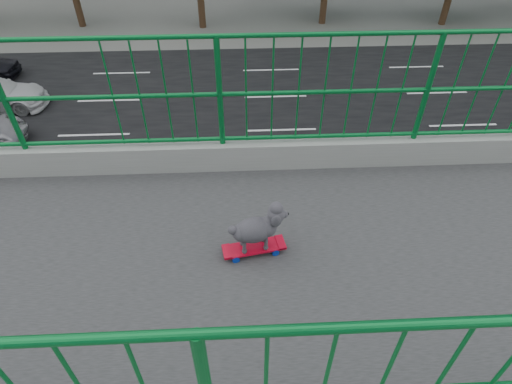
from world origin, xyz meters
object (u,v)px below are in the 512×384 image
object	(u,v)px
skateboard	(254,248)
car_5	(23,251)
poodle	(257,228)
car_6	(228,175)
car_1	(441,165)

from	to	relation	value
skateboard	car_5	distance (m)	10.77
poodle	car_6	bearing A→B (deg)	173.26
poodle	car_5	distance (m)	10.93
skateboard	poodle	world-z (taller)	poodle
car_1	car_5	distance (m)	13.82
skateboard	car_5	bearing A→B (deg)	-142.55
car_5	skateboard	bearing A→B (deg)	47.70
skateboard	car_6	xyz separation A→B (m)	(-9.03, -0.53, -6.39)
car_6	car_5	bearing A→B (deg)	-61.46
car_5	car_1	bearing A→B (deg)	103.39
skateboard	car_6	size ratio (longest dim) A/B	0.12
car_1	car_6	size ratio (longest dim) A/B	1.02
car_6	car_1	bearing A→B (deg)	90.00
skateboard	car_6	world-z (taller)	skateboard
skateboard	poodle	distance (m)	0.24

